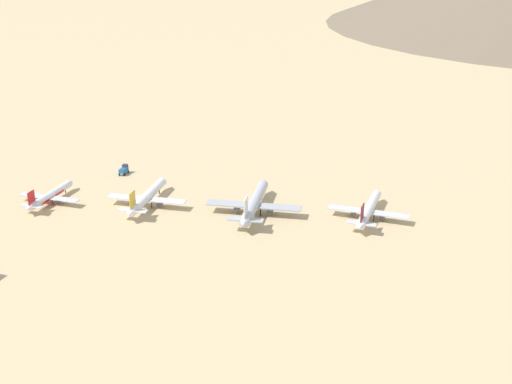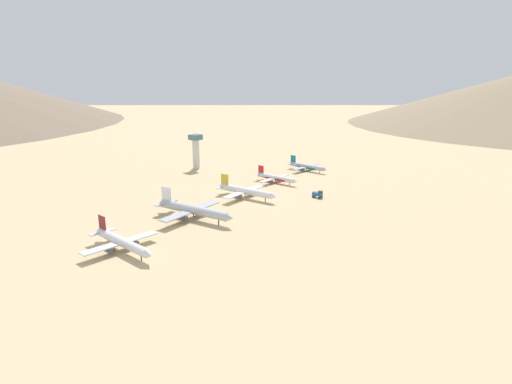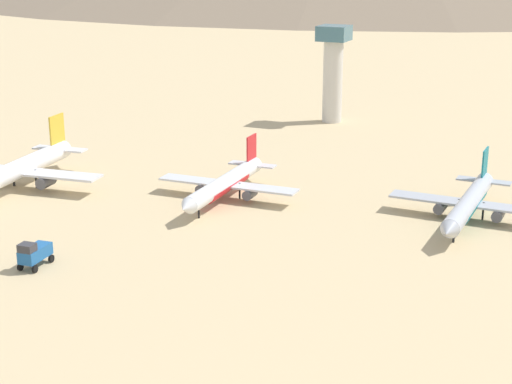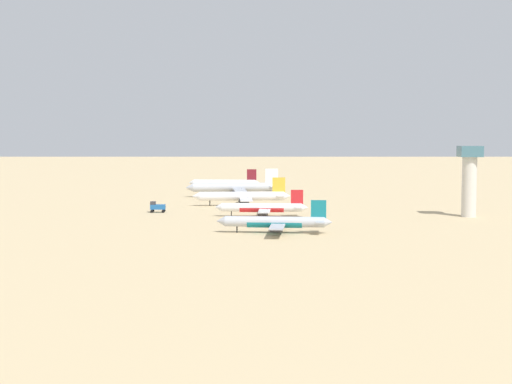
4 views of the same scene
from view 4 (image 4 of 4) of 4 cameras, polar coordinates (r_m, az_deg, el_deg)
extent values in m
plane|color=tan|center=(268.89, -1.38, -1.13)|extent=(1800.00, 1800.00, 0.00)
cylinder|color=silver|center=(350.12, -2.60, 0.75)|extent=(31.33, 3.79, 3.30)
cone|color=silver|center=(352.49, -5.35, 0.76)|extent=(2.83, 3.28, 3.24)
cone|color=silver|center=(348.58, 0.16, 0.74)|extent=(2.48, 3.01, 2.97)
cube|color=maroon|center=(348.58, -0.36, 1.38)|extent=(4.78, 0.38, 6.08)
cube|color=silver|center=(348.75, -0.27, 0.80)|extent=(2.94, 10.47, 0.31)
cube|color=silver|center=(350.01, -2.39, 0.66)|extent=(4.80, 29.61, 0.39)
cylinder|color=#4C4C54|center=(345.00, -2.60, 0.41)|extent=(3.68, 2.06, 2.00)
cylinder|color=#4C4C54|center=(355.34, -2.40, 0.52)|extent=(3.68, 2.06, 2.00)
cylinder|color=black|center=(351.82, -4.52, 0.44)|extent=(0.38, 0.38, 3.32)
cylinder|color=black|center=(347.77, -2.28, 0.40)|extent=(0.38, 0.38, 3.32)
cylinder|color=black|center=(352.25, -2.20, 0.45)|extent=(0.38, 0.38, 3.32)
cylinder|color=#B2B7C1|center=(308.51, -1.72, 0.39)|extent=(37.40, 9.14, 3.93)
cone|color=#B2B7C1|center=(308.04, -5.49, 0.37)|extent=(3.82, 4.28, 3.85)
cone|color=#B2B7C1|center=(310.29, 1.98, 0.42)|extent=(3.36, 3.91, 3.54)
cube|color=white|center=(309.58, 1.29, 1.26)|extent=(5.68, 1.16, 7.24)
cube|color=#A4A8B2|center=(309.90, 1.41, 0.49)|extent=(5.02, 12.75, 0.37)
cube|color=#A4A8B2|center=(308.65, -1.44, 0.27)|extent=(10.07, 35.53, 0.47)
cylinder|color=#4C4C54|center=(302.54, -1.52, -0.09)|extent=(4.63, 2.97, 2.38)
cylinder|color=#4C4C54|center=(314.88, -1.66, 0.09)|extent=(4.63, 2.97, 2.38)
cylinder|color=black|center=(308.22, -4.35, -0.06)|extent=(0.45, 0.45, 3.95)
cylinder|color=black|center=(306.17, -1.21, -0.08)|extent=(0.45, 0.45, 3.95)
cylinder|color=black|center=(311.52, -1.28, 0.00)|extent=(0.45, 0.45, 3.95)
cylinder|color=white|center=(267.44, -1.17, -0.34)|extent=(32.70, 6.71, 3.43)
cone|color=white|center=(267.56, -4.96, -0.35)|extent=(3.22, 3.64, 3.36)
cone|color=white|center=(268.48, 2.58, -0.32)|extent=(2.83, 3.33, 3.09)
cube|color=gold|center=(267.90, 1.89, 0.53)|extent=(4.97, 0.82, 6.32)
cube|color=silver|center=(268.22, 2.00, -0.25)|extent=(3.98, 11.08, 0.33)
cube|color=silver|center=(267.53, -0.88, -0.47)|extent=(7.61, 31.01, 0.41)
cylinder|color=#4C4C54|center=(262.23, -1.00, -0.84)|extent=(3.99, 2.45, 2.08)
cylinder|color=#4C4C54|center=(273.02, -1.06, -0.63)|extent=(3.99, 2.45, 2.08)
cylinder|color=black|center=(267.58, -3.81, -0.79)|extent=(0.40, 0.40, 3.45)
cylinder|color=black|center=(265.35, -0.66, -0.82)|extent=(0.40, 0.40, 3.45)
cylinder|color=black|center=(270.03, -0.70, -0.73)|extent=(0.40, 0.40, 3.45)
cylinder|color=silver|center=(230.46, 0.47, -1.27)|extent=(26.70, 3.15, 2.82)
cone|color=silver|center=(231.41, -3.12, -1.25)|extent=(2.40, 2.79, 2.76)
cone|color=silver|center=(230.42, 4.05, -1.28)|extent=(2.11, 2.56, 2.53)
cube|color=red|center=(230.06, 3.39, -0.46)|extent=(4.08, 0.31, 5.19)
cube|color=silver|center=(230.34, 3.50, -1.21)|extent=(2.48, 8.92, 0.27)
cube|color=silver|center=(230.48, 0.75, -1.39)|extent=(4.02, 25.23, 0.33)
cylinder|color=#4C4C54|center=(226.18, 0.57, -1.76)|extent=(3.13, 1.74, 1.70)
cylinder|color=#4C4C54|center=(235.02, 0.64, -1.53)|extent=(3.13, 1.74, 1.70)
cylinder|color=black|center=(231.20, -2.04, -1.68)|extent=(0.33, 0.33, 2.83)
cylinder|color=black|center=(228.67, 0.92, -1.74)|extent=(0.33, 0.33, 2.83)
cylinder|color=black|center=(232.49, 0.95, -1.64)|extent=(0.33, 0.33, 2.83)
cylinder|color=red|center=(230.48, 0.47, -1.32)|extent=(14.70, 3.00, 2.82)
cylinder|color=#B2B7C1|center=(190.24, 1.54, -2.45)|extent=(27.44, 3.87, 2.89)
cone|color=#B2B7C1|center=(191.76, -2.91, -2.40)|extent=(2.53, 2.92, 2.83)
cone|color=#B2B7C1|center=(189.88, 5.98, -2.49)|extent=(2.22, 2.67, 2.60)
cube|color=#14727F|center=(189.48, 5.16, -1.47)|extent=(4.19, 0.42, 5.32)
cube|color=#A4A8B2|center=(189.82, 5.29, -2.40)|extent=(2.76, 9.20, 0.27)
cube|color=#A4A8B2|center=(190.23, 1.88, -2.61)|extent=(4.73, 25.95, 0.34)
cylinder|color=#4C4C54|center=(185.89, 1.61, -3.10)|extent=(3.25, 1.86, 1.75)
cylinder|color=#4C4C54|center=(194.91, 1.78, -2.75)|extent=(3.25, 1.86, 1.75)
cylinder|color=black|center=(191.40, -1.58, -2.94)|extent=(0.33, 0.33, 2.90)
cylinder|color=black|center=(188.39, 2.07, -3.06)|extent=(0.33, 0.33, 2.90)
cylinder|color=black|center=(192.30, 2.14, -2.90)|extent=(0.33, 0.33, 2.90)
cylinder|color=#14727F|center=(190.27, 1.53, -2.52)|extent=(15.14, 3.43, 2.89)
cube|color=#1E5999|center=(246.07, -8.07, -1.23)|extent=(5.35, 2.66, 1.70)
cube|color=#333338|center=(246.16, -8.46, -0.90)|extent=(1.94, 2.19, 1.10)
cylinder|color=black|center=(245.34, -8.55, -1.58)|extent=(1.12, 0.43, 1.10)
cylinder|color=black|center=(247.60, -8.48, -1.52)|extent=(1.12, 0.43, 1.10)
cylinder|color=black|center=(244.84, -7.64, -1.58)|extent=(1.12, 0.43, 1.10)
cylinder|color=black|center=(247.11, -7.57, -1.52)|extent=(1.12, 0.43, 1.10)
cylinder|color=beige|center=(240.10, 17.11, 0.40)|extent=(4.80, 4.80, 19.93)
cube|color=#3F6B7A|center=(239.61, 17.18, 3.21)|extent=(7.20, 7.20, 3.60)
camera|label=1|loc=(437.27, 30.90, 13.84)|focal=48.59mm
camera|label=2|loc=(455.35, -18.44, 8.56)|focal=29.70mm
camera|label=3|loc=(216.12, -34.35, 8.06)|focal=56.68mm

